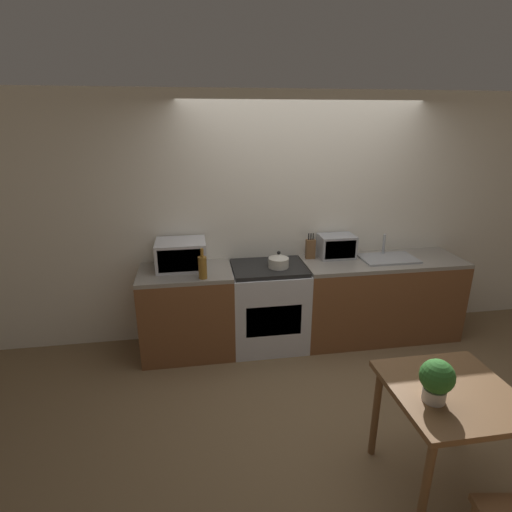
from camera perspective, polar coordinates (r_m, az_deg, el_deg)
The scene contains 13 objects.
ground_plane at distance 3.96m, azimuth 9.74°, elevation -17.20°, with size 16.00×16.00×0.00m, color brown.
wall_back at distance 4.36m, azimuth 6.21°, elevation 5.35°, with size 10.00×0.06×2.60m.
counter_left_run at distance 4.19m, azimuth -9.78°, elevation -7.83°, with size 0.92×0.62×0.90m.
counter_right_run at distance 4.63m, azimuth 17.15°, elevation -5.75°, with size 1.72×0.62×0.90m.
stove_range at distance 4.25m, azimuth 1.77°, elevation -7.17°, with size 0.77×0.62×0.90m.
kettle at distance 4.02m, azimuth 3.25°, elevation -0.66°, with size 0.21×0.21×0.17m.
microwave at distance 4.05m, azimuth -10.65°, elevation 0.21°, with size 0.49×0.39×0.28m.
bottle at distance 3.75m, azimuth -7.64°, elevation -1.56°, with size 0.08×0.08×0.30m.
knife_block at distance 4.30m, azimuth 7.77°, elevation 1.05°, with size 0.10×0.06×0.28m.
toaster_oven at distance 4.38m, azimuth 11.43°, elevation 1.37°, with size 0.38×0.26×0.25m.
sink_basin at distance 4.49m, azimuth 18.35°, elevation -0.25°, with size 0.58×0.37×0.24m.
dining_table at distance 2.91m, azimuth 25.95°, elevation -18.53°, with size 0.74×0.75×0.76m.
potted_plant at distance 2.62m, azimuth 24.41°, elevation -15.72°, with size 0.20×0.20×0.27m.
Camera 1 is at (-1.13, -3.00, 2.33)m, focal length 28.00 mm.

